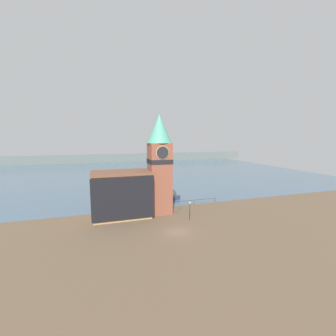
% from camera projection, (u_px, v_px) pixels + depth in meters
% --- Properties ---
extents(ground_plane, '(160.00, 160.00, 0.00)m').
position_uv_depth(ground_plane, '(177.00, 232.00, 37.69)').
color(ground_plane, brown).
extents(water, '(160.00, 120.00, 0.00)m').
position_uv_depth(water, '(125.00, 170.00, 107.19)').
color(water, slate).
rests_on(water, ground_plane).
extents(far_shoreline, '(180.00, 3.00, 5.00)m').
position_uv_depth(far_shoreline, '(117.00, 158.00, 144.62)').
color(far_shoreline, slate).
rests_on(far_shoreline, water).
extents(pier_railing, '(12.00, 0.08, 1.09)m').
position_uv_depth(pier_railing, '(194.00, 200.00, 52.89)').
color(pier_railing, '#333338').
rests_on(pier_railing, ground_plane).
extents(clock_tower, '(4.99, 4.99, 20.34)m').
position_uv_depth(clock_tower, '(160.00, 162.00, 45.95)').
color(clock_tower, brown).
rests_on(clock_tower, ground_plane).
extents(pier_building, '(11.43, 6.68, 9.16)m').
position_uv_depth(pier_building, '(121.00, 194.00, 44.18)').
color(pier_building, tan).
rests_on(pier_building, ground_plane).
extents(boat_near, '(5.91, 4.15, 1.67)m').
position_uv_depth(boat_near, '(169.00, 198.00, 55.99)').
color(boat_near, '#333856').
rests_on(boat_near, water).
extents(mooring_bollard_near, '(0.29, 0.29, 0.63)m').
position_uv_depth(mooring_bollard_near, '(181.00, 208.00, 49.06)').
color(mooring_bollard_near, brown).
rests_on(mooring_bollard_near, ground_plane).
extents(lamp_post, '(0.32, 0.32, 3.50)m').
position_uv_depth(lamp_post, '(190.00, 207.00, 42.94)').
color(lamp_post, black).
rests_on(lamp_post, ground_plane).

